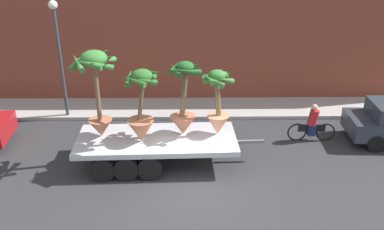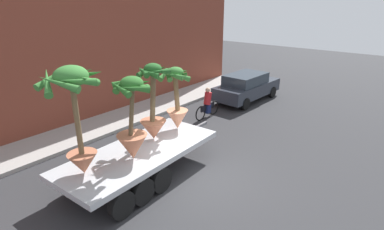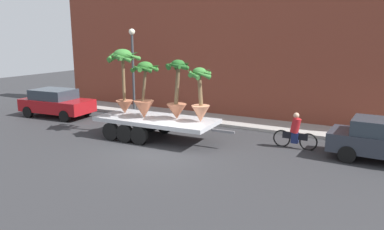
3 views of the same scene
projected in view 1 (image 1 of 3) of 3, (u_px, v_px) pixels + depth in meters
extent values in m
plane|color=#2D2D30|center=(192.00, 186.00, 13.04)|extent=(60.00, 60.00, 0.00)
cube|color=#A39E99|center=(190.00, 108.00, 18.56)|extent=(24.00, 2.20, 0.15)
cube|color=brown|center=(190.00, 19.00, 18.60)|extent=(24.00, 1.20, 7.48)
cube|color=#B7BABF|center=(157.00, 140.00, 14.03)|extent=(5.50, 2.47, 0.18)
cylinder|color=black|center=(111.00, 139.00, 15.12)|extent=(0.81, 0.25, 0.80)
cylinder|color=black|center=(102.00, 170.00, 13.19)|extent=(0.81, 0.25, 0.80)
cylinder|color=black|center=(132.00, 139.00, 15.16)|extent=(0.81, 0.25, 0.80)
cylinder|color=black|center=(126.00, 169.00, 13.22)|extent=(0.81, 0.25, 0.80)
cylinder|color=black|center=(152.00, 138.00, 15.19)|extent=(0.81, 0.25, 0.80)
cylinder|color=black|center=(150.00, 169.00, 13.25)|extent=(0.81, 0.25, 0.80)
cube|color=slate|center=(250.00, 142.00, 14.23)|extent=(1.00, 0.13, 0.10)
cone|color=#B26647|center=(101.00, 128.00, 13.98)|extent=(0.81, 0.81, 0.61)
cylinder|color=brown|center=(97.00, 90.00, 13.42)|extent=(0.16, 0.15, 2.14)
ellipsoid|color=#387A33|center=(94.00, 59.00, 12.98)|extent=(0.86, 0.86, 0.54)
cone|color=#387A33|center=(111.00, 60.00, 13.02)|extent=(0.23, 1.11, 0.46)
cone|color=#387A33|center=(106.00, 58.00, 13.28)|extent=(0.76, 0.80, 0.47)
cone|color=#387A33|center=(94.00, 55.00, 13.53)|extent=(1.21, 0.44, 0.56)
cone|color=#387A33|center=(81.00, 59.00, 13.24)|extent=(0.68, 1.05, 0.62)
cone|color=#387A33|center=(77.00, 62.00, 12.78)|extent=(0.66, 1.03, 0.46)
cone|color=#387A33|center=(88.00, 64.00, 12.60)|extent=(0.92, 0.37, 0.38)
cone|color=#387A33|center=(99.00, 65.00, 12.66)|extent=(0.89, 0.65, 0.54)
cone|color=#B26647|center=(141.00, 131.00, 13.59)|extent=(0.91, 0.91, 0.78)
cylinder|color=brown|center=(141.00, 98.00, 13.11)|extent=(0.34, 0.13, 1.53)
ellipsoid|color=#2D6B28|center=(142.00, 76.00, 12.80)|extent=(0.67, 0.67, 0.42)
cone|color=#2D6B28|center=(154.00, 77.00, 12.86)|extent=(0.27, 0.78, 0.39)
cone|color=#2D6B28|center=(151.00, 73.00, 13.20)|extent=(0.95, 0.65, 0.38)
cone|color=#2D6B28|center=(137.00, 74.00, 13.09)|extent=(0.72, 0.55, 0.38)
cone|color=#2D6B28|center=(129.00, 77.00, 12.83)|extent=(0.23, 0.84, 0.42)
cone|color=#2D6B28|center=(134.00, 81.00, 12.48)|extent=(0.84, 0.61, 0.34)
cone|color=#2D6B28|center=(147.00, 81.00, 12.56)|extent=(0.71, 0.52, 0.42)
cone|color=tan|center=(218.00, 125.00, 14.10)|extent=(0.79, 0.79, 0.71)
cylinder|color=brown|center=(218.00, 96.00, 13.65)|extent=(0.29, 0.17, 1.44)
ellipsoid|color=#387A33|center=(217.00, 75.00, 13.36)|extent=(0.57, 0.57, 0.36)
cone|color=#387A33|center=(227.00, 76.00, 13.41)|extent=(0.28, 0.68, 0.31)
cone|color=#387A33|center=(222.00, 74.00, 13.65)|extent=(0.73, 0.56, 0.35)
cone|color=#387A33|center=(213.00, 74.00, 13.74)|extent=(0.84, 0.39, 0.48)
cone|color=#387A33|center=(209.00, 76.00, 13.51)|extent=(0.47, 0.66, 0.41)
cone|color=#387A33|center=(207.00, 78.00, 13.22)|extent=(0.52, 0.76, 0.34)
cone|color=#387A33|center=(214.00, 81.00, 13.08)|extent=(0.77, 0.44, 0.46)
cone|color=#387A33|center=(226.00, 80.00, 13.17)|extent=(0.66, 0.69, 0.46)
cone|color=#B26647|center=(183.00, 125.00, 14.12)|extent=(0.88, 0.88, 0.67)
cylinder|color=brown|center=(184.00, 92.00, 13.62)|extent=(0.32, 0.17, 1.77)
ellipsoid|color=#235B23|center=(185.00, 67.00, 13.25)|extent=(0.58, 0.58, 0.36)
cone|color=#235B23|center=(194.00, 68.00, 13.34)|extent=(0.31, 0.67, 0.42)
cone|color=#235B23|center=(192.00, 66.00, 13.55)|extent=(0.74, 0.63, 0.43)
cone|color=#235B23|center=(185.00, 66.00, 13.60)|extent=(0.72, 0.23, 0.46)
cone|color=#235B23|center=(175.00, 67.00, 13.38)|extent=(0.44, 0.74, 0.34)
cone|color=#235B23|center=(175.00, 70.00, 13.16)|extent=(0.45, 0.75, 0.39)
cone|color=#235B23|center=(184.00, 71.00, 12.93)|extent=(0.78, 0.28, 0.31)
cone|color=#235B23|center=(191.00, 71.00, 12.98)|extent=(0.76, 0.53, 0.38)
torus|color=black|center=(325.00, 132.00, 15.78)|extent=(0.74, 0.07, 0.74)
torus|color=black|center=(297.00, 132.00, 15.78)|extent=(0.74, 0.07, 0.74)
cube|color=black|center=(312.00, 128.00, 15.70)|extent=(1.04, 0.07, 0.28)
cylinder|color=red|center=(313.00, 117.00, 15.52)|extent=(0.45, 0.35, 0.65)
sphere|color=tan|center=(314.00, 107.00, 15.34)|extent=(0.24, 0.24, 0.24)
cube|color=navy|center=(311.00, 130.00, 15.74)|extent=(0.28, 0.24, 0.44)
cylinder|color=black|center=(360.00, 124.00, 16.49)|extent=(0.65, 0.23, 0.64)
cylinder|color=black|center=(376.00, 144.00, 14.98)|extent=(0.65, 0.23, 0.64)
cylinder|color=#383D42|center=(61.00, 65.00, 16.82)|extent=(0.14, 0.14, 4.50)
sphere|color=#EAEACC|center=(53.00, 5.00, 15.83)|extent=(0.36, 0.36, 0.36)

